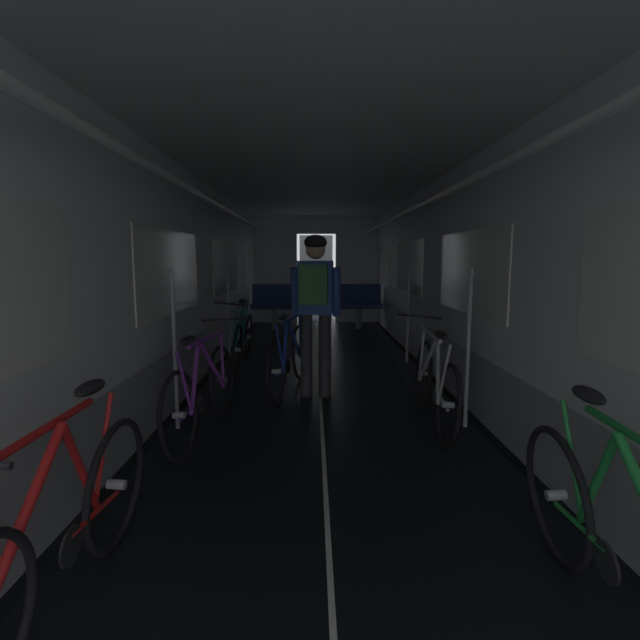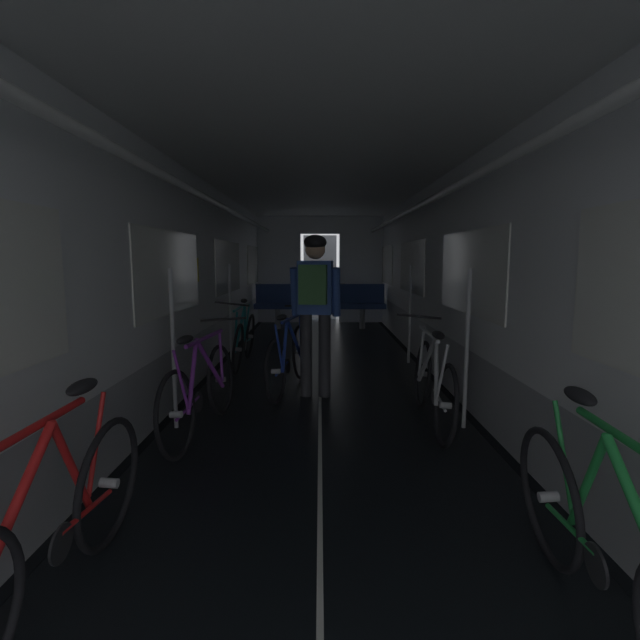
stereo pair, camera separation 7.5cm
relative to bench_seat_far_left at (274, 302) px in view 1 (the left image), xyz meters
name	(u,v)px [view 1 (the left image)]	position (x,y,z in m)	size (l,w,h in m)	color
ground_plane	(331,598)	(0.90, -8.07, -0.57)	(60.00, 60.00, 0.00)	black
train_car_shell	(320,240)	(0.90, -4.47, 1.13)	(3.14, 12.34, 2.57)	black
bench_seat_far_left	(274,302)	(0.00, 0.00, 0.00)	(0.98, 0.51, 0.95)	gray
bench_seat_far_right	(359,302)	(1.80, 0.00, 0.00)	(0.98, 0.51, 0.95)	gray
bicycle_green	(619,549)	(1.99, -8.31, -0.19)	(0.44, 1.69, 0.95)	black
bicycle_silver	(434,382)	(1.91, -5.88, -0.19)	(0.44, 1.69, 0.95)	black
bicycle_purple	(203,390)	(-0.10, -6.11, -0.18)	(0.46, 1.69, 0.95)	black
bicycle_teal	(243,339)	(-0.15, -3.56, -0.19)	(0.44, 1.69, 0.95)	black
bicycle_red	(61,532)	(-0.20, -8.17, -0.18)	(0.44, 1.69, 0.95)	black
person_cyclist_aisle	(315,298)	(0.85, -5.03, 0.50)	(0.55, 0.42, 1.73)	#2D2D33
bicycle_blue_in_aisle	(289,357)	(0.55, -4.77, -0.18)	(0.56, 1.67, 0.94)	black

